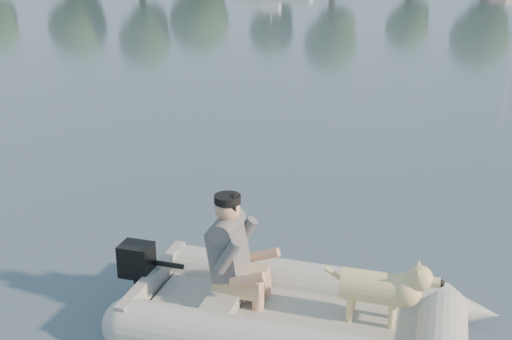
# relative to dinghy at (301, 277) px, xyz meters

# --- Properties ---
(water) EXTENTS (160.00, 160.00, 0.00)m
(water) POSITION_rel_dinghy_xyz_m (-0.81, 0.41, -0.63)
(water) COLOR #4F606B
(water) RESTS_ON ground
(dinghy) EXTENTS (5.66, 4.62, 1.46)m
(dinghy) POSITION_rel_dinghy_xyz_m (0.00, 0.00, 0.00)
(dinghy) COLOR #A5A6A0
(dinghy) RESTS_ON water
(man) EXTENTS (0.89, 0.81, 1.14)m
(man) POSITION_rel_dinghy_xyz_m (-0.71, 0.22, 0.19)
(man) COLOR #57575B
(man) RESTS_ON dinghy
(dog) EXTENTS (1.04, 0.56, 0.66)m
(dog) POSITION_rel_dinghy_xyz_m (0.68, -0.10, -0.08)
(dog) COLOR #CDB876
(dog) RESTS_ON dinghy
(outboard_motor) EXTENTS (0.50, 0.40, 0.83)m
(outboard_motor) POSITION_rel_dinghy_xyz_m (-1.72, 0.39, -0.30)
(outboard_motor) COLOR black
(outboard_motor) RESTS_ON dinghy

